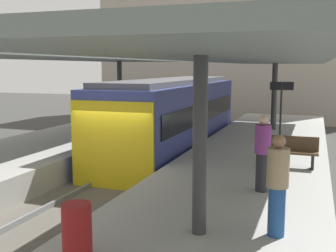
% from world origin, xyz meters
% --- Properties ---
extents(ground_plane, '(80.00, 80.00, 0.00)m').
position_xyz_m(ground_plane, '(0.00, 0.00, 0.00)').
color(ground_plane, '#383835').
extents(platform_left, '(4.40, 28.00, 1.00)m').
position_xyz_m(platform_left, '(-3.80, 0.00, 0.50)').
color(platform_left, '#9E9E99').
rests_on(platform_left, ground_plane).
extents(platform_right, '(4.40, 28.00, 1.00)m').
position_xyz_m(platform_right, '(3.80, 0.00, 0.50)').
color(platform_right, '#9E9E99').
rests_on(platform_right, ground_plane).
extents(track_ballast, '(3.20, 28.00, 0.20)m').
position_xyz_m(track_ballast, '(0.00, 0.00, 0.10)').
color(track_ballast, '#59544C').
rests_on(track_ballast, ground_plane).
extents(rail_near_side, '(0.08, 28.00, 0.14)m').
position_xyz_m(rail_near_side, '(-0.72, 0.00, 0.27)').
color(rail_near_side, slate).
rests_on(rail_near_side, track_ballast).
extents(rail_far_side, '(0.08, 28.00, 0.14)m').
position_xyz_m(rail_far_side, '(0.72, 0.00, 0.27)').
color(rail_far_side, slate).
rests_on(rail_far_side, track_ballast).
extents(commuter_train, '(2.78, 11.13, 3.10)m').
position_xyz_m(commuter_train, '(0.00, 4.87, 1.73)').
color(commuter_train, '#38428C').
rests_on(commuter_train, track_ballast).
extents(canopy_left, '(4.18, 21.00, 3.24)m').
position_xyz_m(canopy_left, '(-3.80, 1.40, 4.12)').
color(canopy_left, '#333335').
rests_on(canopy_left, platform_left).
extents(canopy_right, '(4.18, 21.00, 3.12)m').
position_xyz_m(canopy_right, '(3.80, 1.40, 4.00)').
color(canopy_right, '#333335').
rests_on(canopy_right, platform_right).
extents(platform_bench, '(1.40, 0.41, 0.86)m').
position_xyz_m(platform_bench, '(5.00, 0.54, 1.46)').
color(platform_bench, black).
rests_on(platform_bench, platform_right).
extents(platform_sign, '(0.90, 0.08, 2.21)m').
position_xyz_m(platform_sign, '(4.28, 5.46, 2.62)').
color(platform_sign, '#262628').
rests_on(platform_sign, platform_right).
extents(litter_bin, '(0.44, 0.44, 0.80)m').
position_xyz_m(litter_bin, '(2.34, -6.34, 1.40)').
color(litter_bin, maroon).
rests_on(litter_bin, platform_right).
extents(passenger_near_bench, '(0.36, 0.36, 1.73)m').
position_xyz_m(passenger_near_bench, '(4.49, -2.09, 1.90)').
color(passenger_near_bench, '#232328').
rests_on(passenger_near_bench, platform_right).
extents(passenger_far_end, '(0.36, 0.36, 1.69)m').
position_xyz_m(passenger_far_end, '(5.03, -4.58, 1.88)').
color(passenger_far_end, navy).
rests_on(passenger_far_end, platform_right).
extents(station_building_backdrop, '(18.00, 6.00, 11.00)m').
position_xyz_m(station_building_backdrop, '(-0.83, 20.00, 5.50)').
color(station_building_backdrop, '#A89E8E').
rests_on(station_building_backdrop, ground_plane).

